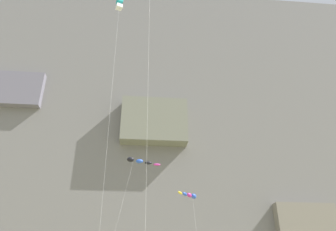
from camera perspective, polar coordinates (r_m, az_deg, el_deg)
The scene contains 4 objects.
cliff_face at distance 77.94m, azimuth -2.81°, elevation -3.52°, with size 180.00×24.43×69.69m.
kite_box_upper_right at distance 40.02m, azimuth -8.18°, elevation 17.80°, with size 0.86×3.06×31.85m.
kite_windsock_near_cliff at distance 45.49m, azimuth 3.67°, elevation -13.23°, with size 3.11×6.51×14.54m.
kite_windsock_far_left at distance 41.08m, azimuth -4.94°, elevation -7.68°, with size 6.27×4.73×17.15m.
Camera 1 is at (-2.73, -5.27, 2.38)m, focal length 36.34 mm.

